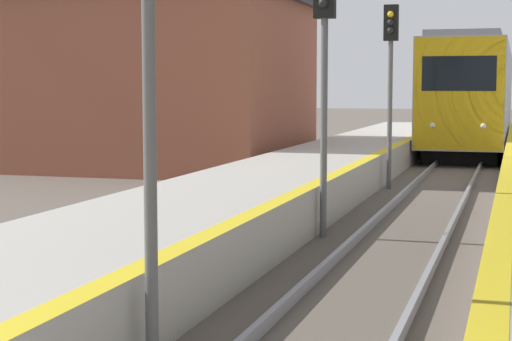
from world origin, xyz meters
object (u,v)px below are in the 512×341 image
at_px(signal_near, 148,13).
at_px(signal_far, 391,61).
at_px(signal_mid, 324,49).
at_px(train, 475,95).

relative_size(signal_near, signal_far, 1.00).
height_order(signal_mid, signal_far, same).
bearing_deg(signal_far, signal_near, -90.08).
bearing_deg(signal_far, train, 85.71).
bearing_deg(signal_mid, signal_near, -89.58).
bearing_deg(train, signal_near, -92.35).
bearing_deg(train, signal_far, -94.29).
distance_m(signal_mid, signal_far, 7.42).
height_order(signal_near, signal_far, same).
bearing_deg(signal_far, signal_mid, -90.58).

